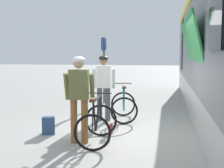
# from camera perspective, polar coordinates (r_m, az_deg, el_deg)

# --- Properties ---
(ground_plane) EXTENTS (80.00, 80.00, 0.00)m
(ground_plane) POSITION_cam_1_polar(r_m,az_deg,el_deg) (6.56, 3.27, -10.15)
(ground_plane) COLOR #A09E99
(cyclist_near_in_white) EXTENTS (0.65, 0.38, 1.76)m
(cyclist_near_in_white) POSITION_cam_1_polar(r_m,az_deg,el_deg) (7.92, -1.65, 0.39)
(cyclist_near_in_white) COLOR #4C515B
(cyclist_near_in_white) RESTS_ON ground
(cyclist_far_in_olive) EXTENTS (0.63, 0.35, 1.76)m
(cyclist_far_in_olive) POSITION_cam_1_polar(r_m,az_deg,el_deg) (5.95, -6.41, -1.47)
(cyclist_far_in_olive) COLOR #935B2D
(cyclist_far_in_olive) RESTS_ON ground
(bicycle_near_teal) EXTENTS (0.88, 1.18, 0.99)m
(bicycle_near_teal) POSITION_cam_1_polar(r_m,az_deg,el_deg) (8.06, 2.27, -4.19)
(bicycle_near_teal) COLOR black
(bicycle_near_teal) RESTS_ON ground
(bicycle_far_black) EXTENTS (0.78, 1.11, 0.99)m
(bicycle_far_black) POSITION_cam_1_polar(r_m,az_deg,el_deg) (6.00, -2.96, -7.71)
(bicycle_far_black) COLOR black
(bicycle_far_black) RESTS_ON ground
(backpack_on_platform) EXTENTS (0.32, 0.26, 0.40)m
(backpack_on_platform) POSITION_cam_1_polar(r_m,az_deg,el_deg) (6.86, -12.19, -7.85)
(backpack_on_platform) COLOR navy
(backpack_on_platform) RESTS_ON ground
(water_bottle_near_the_bikes) EXTENTS (0.07, 0.07, 0.23)m
(water_bottle_near_the_bikes) POSITION_cam_1_polar(r_m,az_deg,el_deg) (6.78, -0.16, -8.62)
(water_bottle_near_the_bikes) COLOR red
(water_bottle_near_the_bikes) RESTS_ON ground
(water_bottle_by_the_backpack) EXTENTS (0.07, 0.07, 0.18)m
(water_bottle_by_the_backpack) POSITION_cam_1_polar(r_m,az_deg,el_deg) (6.93, -12.43, -8.64)
(water_bottle_by_the_backpack) COLOR #338CCC
(water_bottle_by_the_backpack) RESTS_ON ground
(platform_sign_post) EXTENTS (0.08, 0.70, 2.40)m
(platform_sign_post) POSITION_cam_1_polar(r_m,az_deg,el_deg) (10.74, -1.59, 4.87)
(platform_sign_post) COLOR #595B60
(platform_sign_post) RESTS_ON ground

